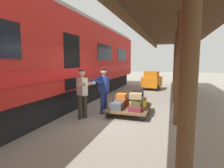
{
  "coord_description": "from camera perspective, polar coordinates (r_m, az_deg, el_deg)",
  "views": [
    {
      "loc": [
        -1.74,
        5.94,
        1.97
      ],
      "look_at": [
        0.33,
        -0.36,
        1.15
      ],
      "focal_mm": 29.24,
      "sensor_mm": 36.0,
      "label": 1
    }
  ],
  "objects": [
    {
      "name": "ground_plane",
      "position": [
        6.49,
        1.78,
        -10.62
      ],
      "size": [
        60.0,
        60.0,
        0.0
      ],
      "primitive_type": "plane",
      "color": "gray"
    },
    {
      "name": "platform_canopy",
      "position": [
        6.08,
        20.35,
        19.02
      ],
      "size": [
        3.2,
        20.66,
        3.56
      ],
      "color": "brown",
      "rests_on": "ground_plane"
    },
    {
      "name": "train_car",
      "position": [
        7.74,
        -21.95,
        7.21
      ],
      "size": [
        3.02,
        19.93,
        4.0
      ],
      "color": "#B21E19",
      "rests_on": "ground_plane"
    },
    {
      "name": "luggage_cart",
      "position": [
        6.98,
        5.5,
        -7.31
      ],
      "size": [
        1.47,
        1.85,
        0.28
      ],
      "color": "brown",
      "rests_on": "ground_plane"
    },
    {
      "name": "suitcase_navy_fabric",
      "position": [
        7.49,
        3.9,
        -4.89
      ],
      "size": [
        0.45,
        0.63,
        0.27
      ],
      "primitive_type": "cube",
      "rotation": [
        0.0,
        0.0,
        -0.11
      ],
      "color": "navy",
      "rests_on": "luggage_cart"
    },
    {
      "name": "suitcase_brown_leather",
      "position": [
        7.36,
        8.92,
        -5.21
      ],
      "size": [
        0.52,
        0.5,
        0.27
      ],
      "primitive_type": "cube",
      "rotation": [
        0.0,
        0.0,
        0.1
      ],
      "color": "brown",
      "rests_on": "luggage_cart"
    },
    {
      "name": "suitcase_slate_roller",
      "position": [
        6.54,
        1.68,
        -6.78
      ],
      "size": [
        0.4,
        0.61,
        0.24
      ],
      "primitive_type": "cube",
      "rotation": [
        0.0,
        0.0,
        0.03
      ],
      "color": "#4C515B",
      "rests_on": "luggage_cart"
    },
    {
      "name": "suitcase_maroon_trunk",
      "position": [
        7.02,
        2.87,
        -5.8
      ],
      "size": [
        0.57,
        0.55,
        0.25
      ],
      "primitive_type": "cube",
      "rotation": [
        0.0,
        0.0,
        -0.15
      ],
      "color": "maroon",
      "rests_on": "luggage_cart"
    },
    {
      "name": "suitcase_burgundy_valise",
      "position": [
        6.4,
        7.42,
        -7.49
      ],
      "size": [
        0.45,
        0.54,
        0.17
      ],
      "primitive_type": "cube",
      "rotation": [
        0.0,
        0.0,
        -0.04
      ],
      "color": "maroon",
      "rests_on": "luggage_cart"
    },
    {
      "name": "suitcase_yellow_case",
      "position": [
        6.88,
        8.23,
        -6.13
      ],
      "size": [
        0.56,
        0.66,
        0.25
      ],
      "primitive_type": "cube",
      "rotation": [
        0.0,
        0.0,
        -0.08
      ],
      "color": "gold",
      "rests_on": "luggage_cart"
    },
    {
      "name": "suitcase_olive_duffel",
      "position": [
        6.39,
        7.35,
        -5.55
      ],
      "size": [
        0.39,
        0.43,
        0.25
      ],
      "primitive_type": "cube",
      "rotation": [
        0.0,
        0.0,
        0.22
      ],
      "color": "brown",
      "rests_on": "suitcase_burgundy_valise"
    },
    {
      "name": "suitcase_gray_aluminum",
      "position": [
        6.82,
        8.33,
        -4.3
      ],
      "size": [
        0.41,
        0.54,
        0.2
      ],
      "primitive_type": "cube",
      "rotation": [
        0.0,
        0.0,
        0.09
      ],
      "color": "#9EA0A5",
      "rests_on": "suitcase_yellow_case"
    },
    {
      "name": "suitcase_orange_carryall",
      "position": [
        6.95,
        3.06,
        -3.93
      ],
      "size": [
        0.36,
        0.41,
        0.22
      ],
      "primitive_type": "cube",
      "rotation": [
        0.0,
        0.0,
        -0.0
      ],
      "color": "#CC6B23",
      "rests_on": "suitcase_maroon_trunk"
    },
    {
      "name": "suitcase_tan_vintage",
      "position": [
        6.32,
        7.39,
        -3.71
      ],
      "size": [
        0.46,
        0.44,
        0.18
      ],
      "primitive_type": "cube",
      "rotation": [
        0.0,
        0.0,
        0.1
      ],
      "color": "tan",
      "rests_on": "suitcase_olive_duffel"
    },
    {
      "name": "suitcase_black_hardshell",
      "position": [
        6.77,
        8.09,
        -2.76
      ],
      "size": [
        0.46,
        0.53,
        0.18
      ],
      "primitive_type": "cube",
      "rotation": [
        0.0,
        0.0,
        0.11
      ],
      "color": "black",
      "rests_on": "suitcase_gray_aluminum"
    },
    {
      "name": "porter_in_overalls",
      "position": [
        6.91,
        -2.74,
        -1.66
      ],
      "size": [
        0.71,
        0.5,
        1.7
      ],
      "color": "navy",
      "rests_on": "ground_plane"
    },
    {
      "name": "porter_by_door",
      "position": [
        6.32,
        -9.2,
        -2.55
      ],
      "size": [
        0.74,
        0.62,
        1.7
      ],
      "color": "#332D28",
      "rests_on": "ground_plane"
    },
    {
      "name": "baggage_tug",
      "position": [
        13.17,
        12.36,
        1.03
      ],
      "size": [
        1.34,
        1.84,
        1.3
      ],
      "color": "orange",
      "rests_on": "ground_plane"
    }
  ]
}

